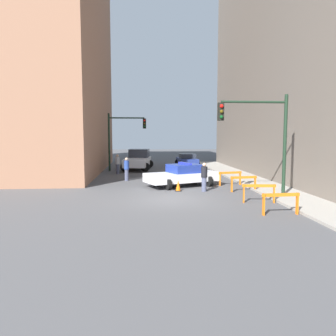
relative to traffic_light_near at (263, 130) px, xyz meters
The scene contains 16 objects.
ground_plane 5.90m from the traffic_light_near, behind, with size 120.00×120.00×0.00m, color #4C4C4F.
sidewalk_right 3.77m from the traffic_light_near, ahead, with size 2.40×44.00×0.12m.
building_corner_left 23.25m from the traffic_light_near, 140.46° to the left, with size 14.00×20.00×23.80m.
traffic_light_near is the anchor object (origin of this frame).
traffic_light_far 15.77m from the traffic_light_near, 120.63° to the left, with size 3.44×0.35×5.20m.
police_car 6.13m from the traffic_light_near, 131.48° to the left, with size 5.05×3.51×1.52m.
white_truck 16.38m from the traffic_light_near, 113.88° to the left, with size 3.09×5.62×1.90m.
parked_car_near 18.05m from the traffic_light_near, 94.54° to the left, with size 2.32×4.33×1.31m.
pedestrian_crossing 10.42m from the traffic_light_near, 136.43° to the left, with size 0.42×0.42×1.66m.
pedestrian_corner 14.15m from the traffic_light_near, 126.34° to the left, with size 0.50×0.50×1.66m.
pedestrian_sidewalk 4.29m from the traffic_light_near, 141.74° to the left, with size 0.44×0.44×1.66m.
barrier_front 4.79m from the traffic_light_near, 99.40° to the right, with size 1.60×0.22×0.90m.
barrier_mid 3.26m from the traffic_light_near, 115.54° to the right, with size 1.59×0.35×0.90m.
barrier_back 3.44m from the traffic_light_near, 102.27° to the left, with size 1.59×0.34×0.90m.
barrier_corner 5.12m from the traffic_light_near, 97.11° to the left, with size 1.58×0.45×0.90m.
traffic_cone 5.71m from the traffic_light_near, 150.71° to the left, with size 0.36×0.36×0.66m.
Camera 1 is at (-1.54, -16.23, 3.23)m, focal length 35.00 mm.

